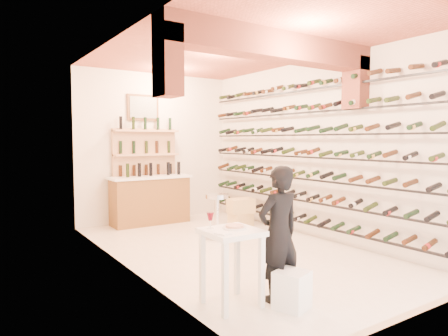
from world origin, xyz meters
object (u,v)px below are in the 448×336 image
object	(u,v)px
back_counter	(150,198)
chrome_barstool	(217,213)
tasting_table	(231,243)
white_stool	(292,290)
wine_rack	(305,152)
crate_lower	(241,220)
person	(279,233)

from	to	relation	value
back_counter	chrome_barstool	bearing A→B (deg)	-78.15
tasting_table	white_stool	xyz separation A→B (m)	(0.48, -0.43, -0.47)
wine_rack	chrome_barstool	xyz separation A→B (m)	(-1.42, 0.69, -1.08)
chrome_barstool	crate_lower	world-z (taller)	chrome_barstool
back_counter	tasting_table	xyz separation A→B (m)	(-0.98, -4.41, 0.14)
white_stool	person	world-z (taller)	person
white_stool	tasting_table	bearing A→B (deg)	138.41
chrome_barstool	person	bearing A→B (deg)	-108.48
chrome_barstool	tasting_table	bearing A→B (deg)	-119.60
tasting_table	chrome_barstool	distance (m)	2.82
person	tasting_table	bearing A→B (deg)	-17.91
back_counter	tasting_table	world-z (taller)	back_counter
wine_rack	white_stool	world-z (taller)	wine_rack
crate_lower	chrome_barstool	bearing A→B (deg)	-145.50
back_counter	white_stool	bearing A→B (deg)	-95.90
white_stool	chrome_barstool	size ratio (longest dim) A/B	0.49
wine_rack	tasting_table	bearing A→B (deg)	-147.95
person	white_stool	bearing A→B (deg)	81.94
back_counter	chrome_barstool	distance (m)	2.00
wine_rack	person	xyz separation A→B (m)	(-2.29, -1.93, -0.81)
wine_rack	crate_lower	bearing A→B (deg)	105.74
white_stool	crate_lower	world-z (taller)	white_stool
tasting_table	person	world-z (taller)	person
tasting_table	crate_lower	bearing A→B (deg)	53.60
tasting_table	chrome_barstool	world-z (taller)	tasting_table
tasting_table	crate_lower	size ratio (longest dim) A/B	2.21
wine_rack	chrome_barstool	world-z (taller)	wine_rack
back_counter	tasting_table	size ratio (longest dim) A/B	1.71
person	crate_lower	bearing A→B (deg)	-119.76
tasting_table	white_stool	distance (m)	0.80
back_counter	chrome_barstool	size ratio (longest dim) A/B	2.08
person	back_counter	bearing A→B (deg)	-95.74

